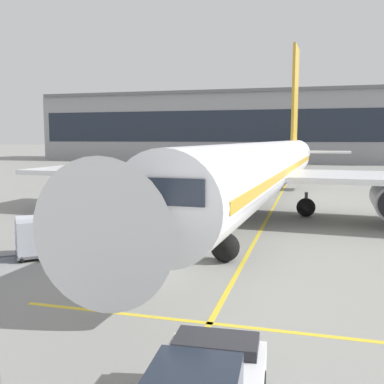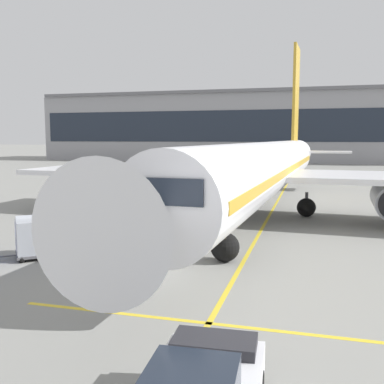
# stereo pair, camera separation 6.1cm
# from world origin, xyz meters

# --- Properties ---
(ground_plane) EXTENTS (600.00, 600.00, 0.00)m
(ground_plane) POSITION_xyz_m (0.00, 0.00, 0.00)
(ground_plane) COLOR gray
(parked_airplane) EXTENTS (36.58, 45.88, 15.18)m
(parked_airplane) POSITION_xyz_m (3.09, 14.38, 3.42)
(parked_airplane) COLOR white
(parked_airplane) RESTS_ON ground
(belt_loader) EXTENTS (4.84, 4.02, 3.45)m
(belt_loader) POSITION_xyz_m (-1.52, 5.73, 0.93)
(belt_loader) COLOR gold
(belt_loader) RESTS_ON ground
(baggage_cart_lead) EXTENTS (2.62, 2.50, 1.91)m
(baggage_cart_lead) POSITION_xyz_m (-3.57, 2.68, 1.00)
(baggage_cart_lead) COLOR #515156
(baggage_cart_lead) RESTS_ON ground
(baggage_cart_second) EXTENTS (2.62, 2.50, 1.91)m
(baggage_cart_second) POSITION_xyz_m (-6.06, 0.95, 1.00)
(baggage_cart_second) COLOR #515156
(baggage_cart_second) RESTS_ON ground
(ground_crew_by_loader) EXTENTS (0.37, 0.54, 1.74)m
(ground_crew_by_loader) POSITION_xyz_m (-4.05, 3.91, 1.00)
(ground_crew_by_loader) COLOR #333847
(ground_crew_by_loader) RESTS_ON ground
(ground_crew_by_carts) EXTENTS (0.44, 0.43, 1.74)m
(ground_crew_by_carts) POSITION_xyz_m (-4.54, 4.56, 1.00)
(ground_crew_by_carts) COLOR black
(ground_crew_by_carts) RESTS_ON ground
(safety_cone_engine_keepout) EXTENTS (0.66, 0.66, 0.74)m
(safety_cone_engine_keepout) POSITION_xyz_m (-2.91, 11.42, 0.36)
(safety_cone_engine_keepout) COLOR black
(safety_cone_engine_keepout) RESTS_ON ground
(safety_cone_wingtip) EXTENTS (0.69, 0.69, 0.78)m
(safety_cone_wingtip) POSITION_xyz_m (-3.32, 10.71, 0.38)
(safety_cone_wingtip) COLOR black
(safety_cone_wingtip) RESTS_ON ground
(safety_cone_nose_mark) EXTENTS (0.62, 0.62, 0.70)m
(safety_cone_nose_mark) POSITION_xyz_m (-4.21, 13.20, 0.34)
(safety_cone_nose_mark) COLOR black
(safety_cone_nose_mark) RESTS_ON ground
(apron_guidance_line_lead_in) EXTENTS (0.20, 110.00, 0.01)m
(apron_guidance_line_lead_in) POSITION_xyz_m (3.24, 13.46, 0.00)
(apron_guidance_line_lead_in) COLOR yellow
(apron_guidance_line_lead_in) RESTS_ON ground
(apron_guidance_line_stop_bar) EXTENTS (12.00, 0.20, 0.01)m
(apron_guidance_line_stop_bar) POSITION_xyz_m (3.04, -4.20, 0.00)
(apron_guidance_line_stop_bar) COLOR yellow
(apron_guidance_line_stop_bar) RESTS_ON ground
(terminal_building) EXTENTS (96.77, 22.52, 16.15)m
(terminal_building) POSITION_xyz_m (-10.27, 92.41, 8.02)
(terminal_building) COLOR #939399
(terminal_building) RESTS_ON ground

